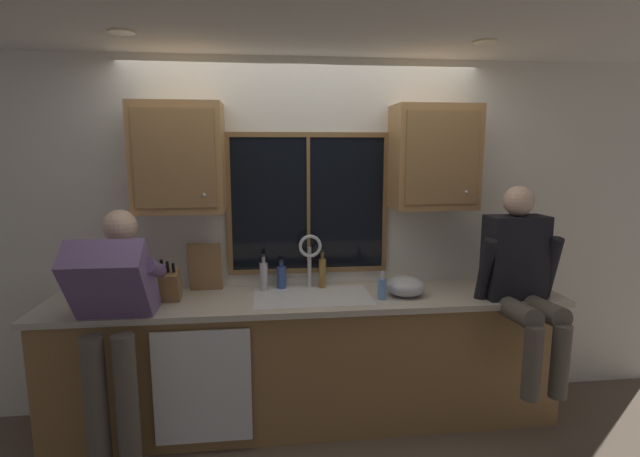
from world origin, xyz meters
TOP-DOWN VIEW (x-y plane):
  - back_wall at (0.00, 0.06)m, footprint 5.84×0.12m
  - ceiling_downlight_left at (-1.03, -0.60)m, footprint 0.14×0.14m
  - ceiling_downlight_right at (1.03, -0.60)m, footprint 0.14×0.14m
  - window_glass at (0.03, -0.01)m, footprint 1.10×0.02m
  - window_frame_top at (0.03, -0.02)m, footprint 1.17×0.02m
  - window_frame_bottom at (0.03, -0.02)m, footprint 1.17×0.02m
  - window_frame_left at (-0.53, -0.02)m, footprint 0.03×0.02m
  - window_frame_right at (0.60, -0.02)m, footprint 0.03×0.02m
  - window_mullion_center at (0.03, -0.02)m, footprint 0.02×0.02m
  - lower_cabinet_run at (0.00, -0.29)m, footprint 3.44×0.58m
  - countertop at (0.00, -0.31)m, footprint 3.50×0.62m
  - dishwasher_front at (-0.69, -0.61)m, footprint 0.60×0.02m
  - upper_cabinet_left at (-0.84, -0.17)m, footprint 0.58×0.36m
  - upper_cabinet_right at (0.90, -0.17)m, footprint 0.58×0.36m
  - sink at (0.03, -0.30)m, footprint 0.80×0.46m
  - faucet at (0.04, -0.12)m, footprint 0.18×0.09m
  - person_standing at (-1.18, -0.61)m, footprint 0.53×0.70m
  - person_sitting_on_counter at (1.39, -0.57)m, footprint 0.54×0.60m
  - knife_block at (-0.91, -0.30)m, footprint 0.12×0.18m
  - cutting_board at (-0.71, -0.09)m, footprint 0.23×0.09m
  - mixing_bowl at (0.67, -0.34)m, footprint 0.27×0.27m
  - soap_dispenser at (0.49, -0.41)m, footprint 0.06×0.07m
  - bottle_green_glass at (-0.17, -0.08)m, footprint 0.07×0.07m
  - bottle_tall_clear at (0.12, -0.10)m, footprint 0.05×0.05m
  - bottle_amber_small at (-0.30, -0.12)m, footprint 0.06×0.06m

SIDE VIEW (x-z plane):
  - lower_cabinet_run at x=0.00m, z-range 0.00..0.88m
  - dishwasher_front at x=-0.69m, z-range 0.09..0.83m
  - sink at x=0.03m, z-range 0.72..0.93m
  - countertop at x=0.00m, z-range 0.88..0.92m
  - person_standing at x=-1.18m, z-range 0.18..1.73m
  - mixing_bowl at x=0.67m, z-range 0.91..1.05m
  - soap_dispenser at x=0.49m, z-range 0.90..1.09m
  - bottle_green_glass at x=-0.17m, z-range 0.90..1.11m
  - bottle_amber_small at x=-0.30m, z-range 0.90..1.16m
  - knife_block at x=-0.91m, z-range 0.87..1.19m
  - window_frame_bottom at x=0.03m, z-range 1.01..1.05m
  - bottle_tall_clear at x=0.12m, z-range 0.90..1.17m
  - cutting_board at x=-0.71m, z-range 0.92..1.27m
  - person_sitting_on_counter at x=1.39m, z-range 0.47..1.73m
  - faucet at x=0.04m, z-range 0.97..1.37m
  - back_wall at x=0.00m, z-range 0.00..2.55m
  - window_glass at x=0.03m, z-range 1.05..2.00m
  - window_frame_left at x=-0.53m, z-range 1.05..2.00m
  - window_frame_right at x=0.60m, z-range 1.05..2.00m
  - window_mullion_center at x=0.03m, z-range 1.05..2.00m
  - upper_cabinet_left at x=-0.84m, z-range 1.50..2.22m
  - upper_cabinet_right at x=0.90m, z-range 1.50..2.22m
  - window_frame_top at x=0.03m, z-range 2.00..2.04m
  - ceiling_downlight_left at x=-1.03m, z-range 2.54..2.55m
  - ceiling_downlight_right at x=1.03m, z-range 2.54..2.55m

